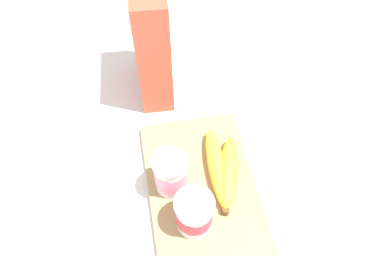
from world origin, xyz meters
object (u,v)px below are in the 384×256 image
(cutting_board, at_px, (202,187))
(yogurt_cup_front, at_px, (194,213))
(banana_bunch, at_px, (223,169))
(cereal_box, at_px, (152,40))
(yogurt_cup_back, at_px, (170,174))

(cutting_board, height_order, yogurt_cup_front, yogurt_cup_front)
(yogurt_cup_front, bearing_deg, banana_bunch, -40.09)
(cereal_box, height_order, yogurt_cup_back, cereal_box)
(yogurt_cup_front, bearing_deg, cereal_box, 2.97)
(cereal_box, xyz_separation_m, yogurt_cup_back, (-0.30, 0.01, -0.08))
(cutting_board, bearing_deg, yogurt_cup_front, 157.23)
(cereal_box, xyz_separation_m, yogurt_cup_front, (-0.38, -0.02, -0.08))
(cereal_box, relative_size, yogurt_cup_back, 2.98)
(cutting_board, xyz_separation_m, yogurt_cup_front, (-0.07, 0.03, 0.05))
(cutting_board, xyz_separation_m, yogurt_cup_back, (0.01, 0.06, 0.06))
(yogurt_cup_front, xyz_separation_m, banana_bunch, (0.09, -0.08, -0.02))
(cutting_board, height_order, yogurt_cup_back, yogurt_cup_back)
(cutting_board, distance_m, yogurt_cup_front, 0.10)
(cereal_box, bearing_deg, cutting_board, -167.02)
(banana_bunch, bearing_deg, yogurt_cup_back, 93.73)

